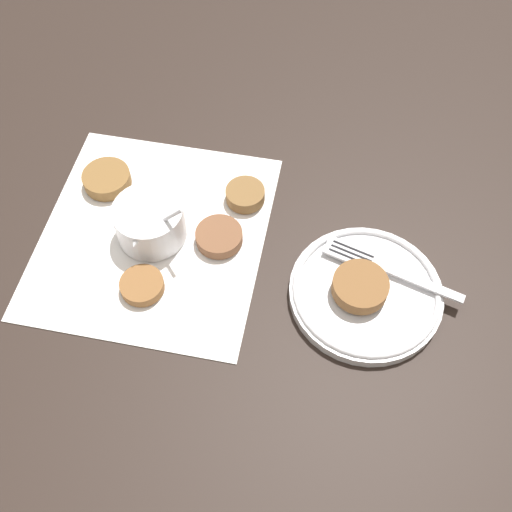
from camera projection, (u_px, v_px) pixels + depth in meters
ground_plane at (154, 251)px, 0.82m from camera, size 4.00×4.00×0.00m
napkin at (154, 234)px, 0.83m from camera, size 0.35×0.32×0.00m
sauce_bowl at (150, 223)px, 0.81m from camera, size 0.10×0.11×0.10m
fritter_0 at (142, 285)px, 0.78m from camera, size 0.06×0.06×0.01m
fritter_1 at (107, 179)px, 0.87m from camera, size 0.07×0.07×0.02m
fritter_2 at (245, 195)px, 0.86m from camera, size 0.06×0.06×0.02m
fritter_3 at (219, 237)px, 0.82m from camera, size 0.06×0.06×0.02m
serving_plate at (366, 291)px, 0.77m from camera, size 0.20×0.20×0.02m
fritter_on_plate at (360, 287)px, 0.75m from camera, size 0.07×0.07×0.02m
fork at (378, 265)px, 0.78m from camera, size 0.06×0.19×0.00m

